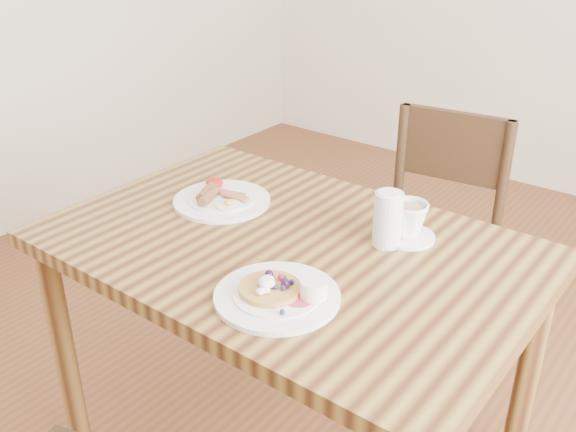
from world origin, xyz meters
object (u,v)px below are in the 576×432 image
object	(u,v)px
chair_far	(433,232)
teacup_saucer	(408,222)
pancake_plate	(280,293)
dining_table	(288,275)
water_glass	(388,219)
breakfast_plate	(220,199)

from	to	relation	value
chair_far	teacup_saucer	xyz separation A→B (m)	(0.16, -0.53, 0.30)
chair_far	pancake_plate	world-z (taller)	chair_far
dining_table	water_glass	world-z (taller)	water_glass
dining_table	water_glass	size ratio (longest dim) A/B	8.72
pancake_plate	water_glass	bearing A→B (deg)	80.56
teacup_saucer	dining_table	bearing A→B (deg)	-138.71
teacup_saucer	water_glass	world-z (taller)	water_glass
chair_far	breakfast_plate	world-z (taller)	chair_far
dining_table	teacup_saucer	bearing A→B (deg)	41.29
dining_table	pancake_plate	distance (m)	0.28
chair_far	teacup_saucer	distance (m)	0.63
pancake_plate	breakfast_plate	size ratio (longest dim) A/B	1.00
breakfast_plate	teacup_saucer	bearing A→B (deg)	14.69
dining_table	pancake_plate	size ratio (longest dim) A/B	4.44
chair_far	pancake_plate	bearing A→B (deg)	87.34
water_glass	dining_table	bearing A→B (deg)	-145.72
dining_table	pancake_plate	xyz separation A→B (m)	(0.14, -0.21, 0.11)
breakfast_plate	teacup_saucer	size ratio (longest dim) A/B	1.93
breakfast_plate	pancake_plate	bearing A→B (deg)	-32.65
pancake_plate	water_glass	xyz separation A→B (m)	(0.06, 0.35, 0.06)
pancake_plate	breakfast_plate	bearing A→B (deg)	147.35
pancake_plate	water_glass	size ratio (longest dim) A/B	1.96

